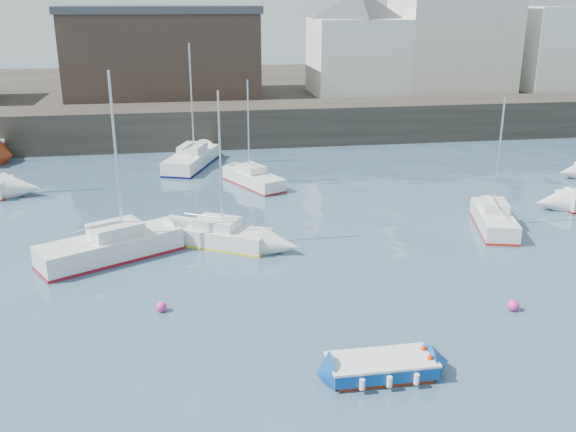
{
  "coord_description": "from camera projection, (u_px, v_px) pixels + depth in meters",
  "views": [
    {
      "loc": [
        -4.44,
        -15.49,
        10.96
      ],
      "look_at": [
        0.0,
        12.0,
        1.5
      ],
      "focal_mm": 40.0,
      "sensor_mm": 36.0,
      "label": 1
    }
  ],
  "objects": [
    {
      "name": "warehouse",
      "position": [
        163.0,
        51.0,
        55.83
      ],
      "size": [
        16.4,
        10.4,
        7.6
      ],
      "color": "#3D2D26",
      "rests_on": "land_strip"
    },
    {
      "name": "bldg_east_b",
      "position": [
        566.0,
        34.0,
        59.62
      ],
      "size": [
        11.88,
        11.88,
        9.95
      ],
      "color": "white",
      "rests_on": "land_strip"
    },
    {
      "name": "sailboat_a",
      "position": [
        111.0,
        246.0,
        28.34
      ],
      "size": [
        6.48,
        4.8,
        8.18
      ],
      "color": "silver",
      "rests_on": "ground"
    },
    {
      "name": "sailboat_h",
      "position": [
        191.0,
        159.0,
        43.96
      ],
      "size": [
        4.12,
        6.67,
        8.19
      ],
      "color": "silver",
      "rests_on": "ground"
    },
    {
      "name": "land_strip",
      "position": [
        226.0,
        94.0,
        67.77
      ],
      "size": [
        90.0,
        32.0,
        2.8
      ],
      "primitive_type": "cube",
      "color": "#28231E",
      "rests_on": "ground"
    },
    {
      "name": "sailboat_b",
      "position": [
        213.0,
        234.0,
        30.08
      ],
      "size": [
        5.72,
        4.33,
        7.18
      ],
      "color": "silver",
      "rests_on": "ground"
    },
    {
      "name": "bldg_east_a",
      "position": [
        453.0,
        24.0,
        58.12
      ],
      "size": [
        13.36,
        13.36,
        11.8
      ],
      "color": "beige",
      "rests_on": "land_strip"
    },
    {
      "name": "buoy_near",
      "position": [
        162.0,
        311.0,
        23.7
      ],
      "size": [
        0.4,
        0.4,
        0.4
      ],
      "primitive_type": "sphere",
      "color": "#F1289C",
      "rests_on": "ground"
    },
    {
      "name": "buoy_far",
      "position": [
        229.0,
        228.0,
        32.24
      ],
      "size": [
        0.37,
        0.37,
        0.37
      ],
      "primitive_type": "sphere",
      "color": "#F1289C",
      "rests_on": "ground"
    },
    {
      "name": "buoy_mid",
      "position": [
        513.0,
        310.0,
        23.77
      ],
      "size": [
        0.44,
        0.44,
        0.44
      ],
      "primitive_type": "sphere",
      "color": "#F1289C",
      "rests_on": "ground"
    },
    {
      "name": "bldg_east_d",
      "position": [
        357.0,
        41.0,
        56.76
      ],
      "size": [
        11.14,
        11.14,
        8.95
      ],
      "color": "white",
      "rests_on": "land_strip"
    },
    {
      "name": "sailboat_c",
      "position": [
        494.0,
        219.0,
        32.1
      ],
      "size": [
        2.84,
        5.18,
        6.5
      ],
      "color": "silver",
      "rests_on": "ground"
    },
    {
      "name": "blue_dinghy",
      "position": [
        381.0,
        366.0,
        19.5
      ],
      "size": [
        3.31,
        1.77,
        0.63
      ],
      "color": "maroon",
      "rests_on": "ground"
    },
    {
      "name": "sailboat_f",
      "position": [
        253.0,
        178.0,
        39.53
      ],
      "size": [
        3.58,
        5.12,
        6.41
      ],
      "color": "silver",
      "rests_on": "ground"
    },
    {
      "name": "quay_wall",
      "position": [
        242.0,
        124.0,
        50.91
      ],
      "size": [
        90.0,
        5.0,
        3.0
      ],
      "primitive_type": "cube",
      "color": "#28231E",
      "rests_on": "ground"
    },
    {
      "name": "water",
      "position": [
        354.0,
        395.0,
        18.68
      ],
      "size": [
        220.0,
        220.0,
        0.0
      ],
      "primitive_type": "plane",
      "color": "#2D4760",
      "rests_on": "ground"
    }
  ]
}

